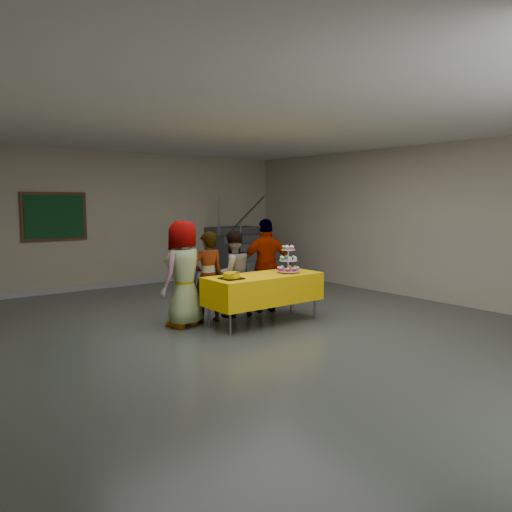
{
  "coord_description": "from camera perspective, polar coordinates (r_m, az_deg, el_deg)",
  "views": [
    {
      "loc": [
        -4.46,
        -5.68,
        1.94
      ],
      "look_at": [
        0.33,
        0.6,
        1.05
      ],
      "focal_mm": 35.0,
      "sensor_mm": 36.0,
      "label": 1
    }
  ],
  "objects": [
    {
      "name": "noticeboard",
      "position": [
        11.04,
        -22.04,
        4.19
      ],
      "size": [
        1.3,
        0.05,
        1.0
      ],
      "color": "#472B16",
      "rests_on": "ground"
    },
    {
      "name": "schoolchild_a",
      "position": [
        7.72,
        -8.29,
        -2.01
      ],
      "size": [
        0.93,
        0.78,
        1.63
      ],
      "primitive_type": "imported",
      "rotation": [
        0.0,
        0.0,
        3.52
      ],
      "color": "slate",
      "rests_on": "ground"
    },
    {
      "name": "bear_cake",
      "position": [
        7.42,
        -2.83,
        -2.19
      ],
      "size": [
        0.32,
        0.36,
        0.12
      ],
      "color": "black",
      "rests_on": "bake_table"
    },
    {
      "name": "schoolchild_c",
      "position": [
        8.3,
        -2.69,
        -2.05
      ],
      "size": [
        0.77,
        0.64,
        1.43
      ],
      "primitive_type": "imported",
      "rotation": [
        0.0,
        0.0,
        2.99
      ],
      "color": "slate",
      "rests_on": "ground"
    },
    {
      "name": "room_shell",
      "position": [
        7.24,
        0.73,
        7.93
      ],
      "size": [
        10.0,
        10.04,
        3.02
      ],
      "color": "#4C514C",
      "rests_on": "ground"
    },
    {
      "name": "schoolchild_b",
      "position": [
        7.93,
        -5.53,
        -2.41
      ],
      "size": [
        0.56,
        0.4,
        1.45
      ],
      "primitive_type": "imported",
      "rotation": [
        0.0,
        0.0,
        3.04
      ],
      "color": "slate",
      "rests_on": "ground"
    },
    {
      "name": "cupcake_stand",
      "position": [
        8.06,
        3.7,
        -0.66
      ],
      "size": [
        0.38,
        0.38,
        0.44
      ],
      "color": "silver",
      "rests_on": "bake_table"
    },
    {
      "name": "schoolchild_d",
      "position": [
        8.62,
        1.24,
        -1.11
      ],
      "size": [
        1.03,
        0.73,
        1.62
      ],
      "primitive_type": "imported",
      "rotation": [
        0.0,
        0.0,
        2.74
      ],
      "color": "slate",
      "rests_on": "ground"
    },
    {
      "name": "staircase",
      "position": [
        12.23,
        -1.18,
        -0.39
      ],
      "size": [
        1.3,
        2.4,
        2.04
      ],
      "color": "#424447",
      "rests_on": "ground"
    },
    {
      "name": "bake_table",
      "position": [
        7.87,
        0.88,
        -3.71
      ],
      "size": [
        1.88,
        0.78,
        0.77
      ],
      "color": "#595960",
      "rests_on": "ground"
    }
  ]
}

